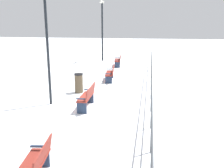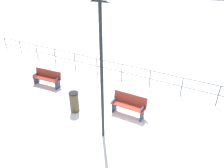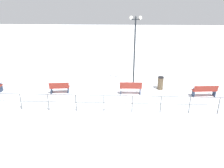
# 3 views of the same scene
# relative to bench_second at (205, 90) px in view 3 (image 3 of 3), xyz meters

# --- Properties ---
(ground_plane) EXTENTS (80.00, 80.00, 0.00)m
(ground_plane) POSITION_rel_bench_second_xyz_m (0.20, 4.97, -0.46)
(ground_plane) COLOR white
(ground_plane) RESTS_ON ground
(bench_second) EXTENTS (0.63, 1.68, 0.86)m
(bench_second) POSITION_rel_bench_second_xyz_m (0.00, 0.00, 0.00)
(bench_second) COLOR maroon
(bench_second) RESTS_ON ground
(bench_third) EXTENTS (0.51, 1.54, 0.95)m
(bench_third) POSITION_rel_bench_second_xyz_m (0.20, 4.97, 0.04)
(bench_third) COLOR maroon
(bench_third) RESTS_ON ground
(bench_fourth) EXTENTS (0.69, 1.41, 0.86)m
(bench_fourth) POSITION_rel_bench_second_xyz_m (0.16, 9.92, -0.02)
(bench_fourth) COLOR maroon
(bench_fourth) RESTS_ON ground
(lamppost_middle) EXTENTS (0.25, 0.88, 5.12)m
(lamppost_middle) POSITION_rel_bench_second_xyz_m (1.88, 4.71, 3.01)
(lamppost_middle) COLOR black
(lamppost_middle) RESTS_ON ground
(waterfront_railing) EXTENTS (0.05, 23.11, 1.07)m
(waterfront_railing) POSITION_rel_bench_second_xyz_m (-2.38, 4.97, 0.25)
(waterfront_railing) COLOR #4C5156
(waterfront_railing) RESTS_ON ground
(trash_bin) EXTENTS (0.42, 0.42, 0.97)m
(trash_bin) POSITION_rel_bench_second_xyz_m (1.17, 2.78, 0.02)
(trash_bin) COLOR brown
(trash_bin) RESTS_ON ground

